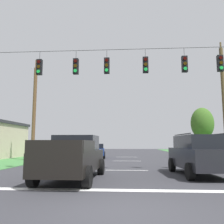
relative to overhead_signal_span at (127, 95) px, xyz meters
The scene contains 14 objects.
ground_plane 8.85m from the overhead_signal_span, 90.18° to the right, with size 120.00×120.00×0.00m, color #333338.
stop_bar_stripe 6.81m from the overhead_signal_span, 90.26° to the right, with size 14.22×0.45×0.01m, color white.
lane_dash_0 4.45m from the overhead_signal_span, 91.75° to the left, with size 0.15×2.50×0.01m, color white.
lane_dash_1 9.28m from the overhead_signal_span, 90.17° to the left, with size 0.15×2.50×0.01m, color white.
lane_dash_2 14.90m from the overhead_signal_span, 90.10° to the left, with size 0.15×2.50×0.01m, color white.
overhead_signal_span is the anchor object (origin of this frame).
pickup_truck 5.11m from the overhead_signal_span, 128.57° to the right, with size 2.38×5.44×1.95m.
suv_black 5.07m from the overhead_signal_span, 19.80° to the right, with size 2.42×4.90×2.05m.
distant_car_crossing_white 16.80m from the overhead_signal_span, 62.37° to the left, with size 4.35×2.11×1.52m.
distant_car_oncoming 13.26m from the overhead_signal_span, 105.43° to the left, with size 2.32×4.44×1.52m.
distant_car_far_parked 7.79m from the overhead_signal_span, 42.83° to the left, with size 2.19×4.38×1.52m.
utility_pole_mid_right 12.67m from the overhead_signal_span, 44.31° to the left, with size 0.34×1.93×11.21m.
utility_pole_near_left 11.59m from the overhead_signal_span, 137.98° to the left, with size 0.32×2.00×9.49m.
tree_roadside_right 21.66m from the overhead_signal_span, 62.07° to the left, with size 3.01×3.01×6.37m.
Camera 1 is at (0.06, -5.89, 1.60)m, focal length 38.09 mm.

